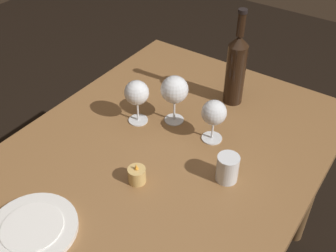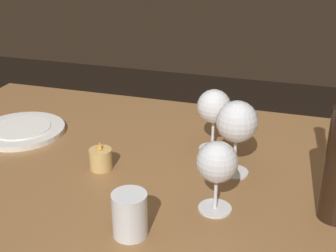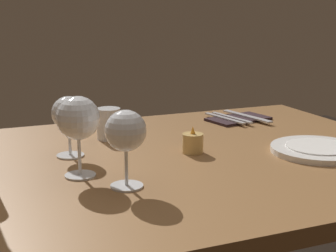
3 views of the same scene
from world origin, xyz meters
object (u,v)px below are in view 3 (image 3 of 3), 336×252
Objects in this scene: votive_candle at (193,144)px; dinner_plate at (318,149)px; wine_glass_centre at (126,133)px; fork_outer at (224,118)px; wine_glass_right at (69,114)px; table_knife at (247,116)px; water_tumbler at (109,125)px; wine_glass_left at (78,120)px; folded_napkin at (238,119)px; fork_inner at (232,118)px.

dinner_plate is (0.29, -0.11, -0.02)m from votive_candle.
wine_glass_centre is 0.87× the size of fork_outer.
wine_glass_right is 0.64m from table_knife.
water_tumbler is at bearing 126.50° from votive_candle.
wine_glass_centre is at bearing -142.96° from votive_candle.
table_knife is at bearing 39.29° from wine_glass_centre.
wine_glass_right reaches higher than table_knife.
wine_glass_left is 0.32m from water_tumbler.
wine_glass_left is at bearing -94.01° from wine_glass_right.
folded_napkin is at bearing 40.91° from wine_glass_centre.
fork_inner is at bearing 19.11° from wine_glass_right.
table_knife is (0.05, 0.00, 0.00)m from fork_inner.
wine_glass_right is 0.70× the size of folded_napkin.
fork_inner is at bearing 9.16° from water_tumbler.
water_tumbler is 0.40m from fork_outer.
dinner_plate is at bearing -90.12° from folded_napkin.
fork_inner is (-0.02, 0.39, 0.00)m from dinner_plate.
wine_glass_right is at bearing 163.35° from votive_candle.
water_tumbler is 0.47× the size of fork_outer.
fork_outer is (0.24, 0.27, -0.01)m from votive_candle.
wine_glass_left is 0.96× the size of fork_inner.
wine_glass_left is 0.71m from table_knife.
votive_candle reaches higher than table_knife.
table_knife is (0.60, 0.19, -0.09)m from wine_glass_right.
fork_outer is (-0.05, 0.39, 0.00)m from dinner_plate.
votive_candle is (0.29, 0.07, -0.10)m from wine_glass_left.
water_tumbler is 1.26× the size of votive_candle.
wine_glass_left is at bearing -150.73° from table_knife.
wine_glass_right reaches higher than water_tumbler.
folded_napkin is 0.03m from table_knife.
votive_candle is at bearing 158.27° from dinner_plate.
wine_glass_left reaches higher than votive_candle.
folded_napkin is at bearing 8.65° from water_tumbler.
water_tumbler is 0.40× the size of table_knife.
fork_outer is at bearing 9.73° from water_tumbler.
wine_glass_right reaches higher than folded_napkin.
fork_inner is at bearing 46.24° from votive_candle.
wine_glass_centre reaches higher than water_tumbler.
water_tumbler is 0.45m from folded_napkin.
fork_inner is 0.03m from fork_outer.
dinner_plate reaches higher than folded_napkin.
water_tumbler is 0.47× the size of fork_inner.
dinner_plate is at bearing -21.73° from votive_candle.
folded_napkin is (0.51, 0.44, -0.11)m from wine_glass_centre.
table_knife is at bearing 0.00° from fork_inner.
table_knife is (0.03, 0.00, 0.01)m from folded_napkin.
dinner_plate is 1.29× the size of fork_outer.
fork_outer is (0.53, 0.34, -0.11)m from wine_glass_left.
wine_glass_centre is at bearing -136.15° from fork_outer.
folded_napkin is (0.44, 0.07, -0.03)m from water_tumbler.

